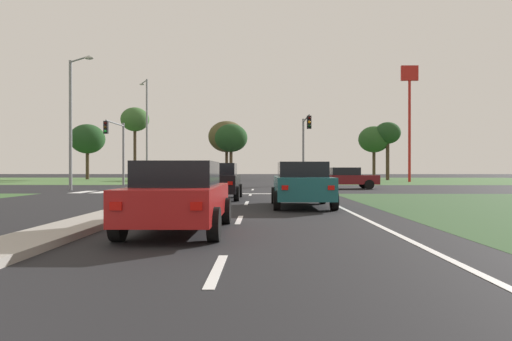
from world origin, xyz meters
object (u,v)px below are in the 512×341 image
at_px(street_lamp_second, 73,116).
at_px(treeline_sixth, 374,140).
at_px(car_maroon_second, 346,178).
at_px(treeline_third, 227,137).
at_px(traffic_signal_far_right, 305,138).
at_px(treeline_near, 87,139).
at_px(treeline_fourth, 231,138).
at_px(fastfood_pole_sign, 409,98).
at_px(car_teal_near, 302,184).
at_px(car_red_third, 179,196).
at_px(street_lamp_third, 146,125).
at_px(car_black_fourth, 219,181).
at_px(treeline_second, 135,120).
at_px(pedestrian_at_median, 218,171).
at_px(car_white_fifth, 203,174).
at_px(traffic_signal_far_left, 117,141).

xyz_separation_m(street_lamp_second, treeline_sixth, (26.34, 29.62, 0.43)).
distance_m(car_maroon_second, treeline_third, 32.25).
height_order(car_maroon_second, traffic_signal_far_right, traffic_signal_far_right).
xyz_separation_m(treeline_near, treeline_fourth, (19.37, -1.06, 0.03)).
bearing_deg(fastfood_pole_sign, street_lamp_second, -144.27).
distance_m(car_teal_near, car_red_third, 7.27).
bearing_deg(car_red_third, street_lamp_second, 118.13).
relative_size(car_red_third, street_lamp_third, 0.40).
height_order(car_red_third, car_black_fourth, car_black_fourth).
bearing_deg(traffic_signal_far_right, treeline_sixth, 63.62).
distance_m(street_lamp_third, treeline_third, 14.98).
height_order(street_lamp_third, treeline_second, street_lamp_third).
height_order(street_lamp_second, pedestrian_at_median, street_lamp_second).
bearing_deg(treeline_near, car_black_fourth, -62.17).
distance_m(car_white_fifth, fastfood_pole_sign, 23.43).
relative_size(car_white_fifth, street_lamp_second, 0.55).
xyz_separation_m(car_red_third, treeline_third, (-2.95, 51.83, 4.97)).
bearing_deg(treeline_third, treeline_second, -161.91).
xyz_separation_m(car_white_fifth, street_lamp_third, (-6.03, 0.11, 5.22)).
height_order(pedestrian_at_median, treeline_third, treeline_third).
xyz_separation_m(car_red_third, car_black_fourth, (-0.16, 10.72, 0.05)).
bearing_deg(car_teal_near, traffic_signal_far_right, 84.17).
xyz_separation_m(car_white_fifth, traffic_signal_far_right, (9.76, -11.83, 3.06)).
bearing_deg(treeline_near, car_teal_near, -61.06).
height_order(car_maroon_second, treeline_fourth, treeline_fourth).
distance_m(car_teal_near, treeline_fourth, 44.39).
relative_size(car_teal_near, car_maroon_second, 1.10).
xyz_separation_m(car_teal_near, car_black_fourth, (-3.34, 4.19, 0.01)).
relative_size(treeline_second, treeline_fourth, 1.26).
relative_size(car_black_fourth, treeline_third, 0.57).
bearing_deg(pedestrian_at_median, treeline_fourth, 106.73).
height_order(fastfood_pole_sign, treeline_fourth, fastfood_pole_sign).
height_order(car_maroon_second, car_white_fifth, car_white_fifth).
bearing_deg(traffic_signal_far_right, street_lamp_third, 142.91).
bearing_deg(pedestrian_at_median, fastfood_pole_sign, 29.52).
relative_size(car_red_third, treeline_near, 0.59).
xyz_separation_m(car_white_fifth, treeline_second, (-9.82, 9.32, 6.76)).
relative_size(car_red_third, fastfood_pole_sign, 0.35).
distance_m(street_lamp_second, treeline_fourth, 32.20).
height_order(street_lamp_second, treeline_third, street_lamp_second).
height_order(car_white_fifth, pedestrian_at_median, pedestrian_at_median).
height_order(fastfood_pole_sign, treeline_near, fastfood_pole_sign).
distance_m(car_teal_near, street_lamp_second, 18.84).
xyz_separation_m(car_maroon_second, treeline_fourth, (-9.85, 28.58, 4.69)).
xyz_separation_m(car_red_third, traffic_signal_far_left, (-9.93, 27.06, 2.88)).
relative_size(traffic_signal_far_right, treeline_fourth, 0.77).
xyz_separation_m(fastfood_pole_sign, treeline_near, (-39.11, 12.30, -3.55)).
bearing_deg(car_teal_near, car_black_fourth, 128.59).
distance_m(car_maroon_second, car_black_fourth, 13.49).
distance_m(traffic_signal_far_left, traffic_signal_far_right, 15.20).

